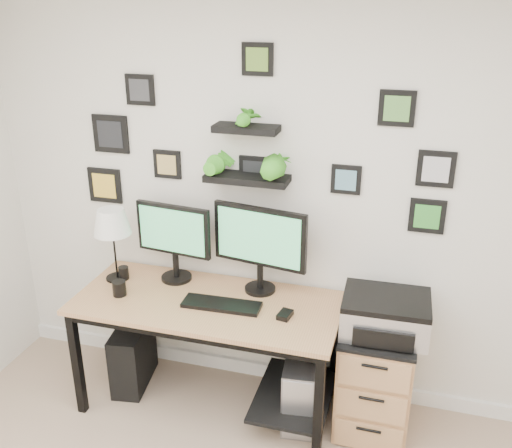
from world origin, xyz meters
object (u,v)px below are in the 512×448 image
(desk, at_px, (215,317))
(pc_tower_grey, at_px, (301,388))
(monitor_left, at_px, (174,237))
(monitor_right, at_px, (260,243))
(table_lamp, at_px, (112,224))
(printer, at_px, (385,315))
(pc_tower_black, at_px, (133,355))
(file_cabinet, at_px, (375,378))
(mug, at_px, (119,288))

(desk, xyz_separation_m, pc_tower_grey, (0.55, -0.01, -0.41))
(monitor_left, distance_m, monitor_right, 0.56)
(table_lamp, height_order, pc_tower_grey, table_lamp)
(table_lamp, xyz_separation_m, printer, (1.70, -0.02, -0.35))
(monitor_right, xyz_separation_m, pc_tower_black, (-0.84, -0.16, -0.86))
(desk, xyz_separation_m, pc_tower_black, (-0.60, 0.02, -0.41))
(table_lamp, relative_size, file_cabinet, 0.72)
(desk, relative_size, table_lamp, 3.33)
(table_lamp, bearing_deg, pc_tower_grey, -3.81)
(desk, height_order, printer, printer)
(pc_tower_grey, bearing_deg, desk, 179.12)
(mug, bearing_deg, monitor_right, 19.71)
(file_cabinet, bearing_deg, pc_tower_grey, -171.28)
(monitor_right, relative_size, printer, 1.20)
(desk, distance_m, table_lamp, 0.86)
(monitor_right, distance_m, mug, 0.90)
(monitor_left, height_order, table_lamp, monitor_left)
(table_lamp, distance_m, printer, 1.74)
(table_lamp, bearing_deg, desk, -6.12)
(pc_tower_black, bearing_deg, monitor_right, 2.00)
(file_cabinet, bearing_deg, mug, -173.66)
(desk, distance_m, monitor_left, 0.56)
(file_cabinet, bearing_deg, desk, -176.62)
(table_lamp, distance_m, file_cabinet, 1.86)
(printer, bearing_deg, monitor_right, 170.85)
(monitor_left, xyz_separation_m, mug, (-0.25, -0.28, -0.25))
(mug, distance_m, printer, 1.59)
(mug, xyz_separation_m, file_cabinet, (1.56, 0.17, -0.46))
(pc_tower_black, bearing_deg, table_lamp, 139.71)
(pc_tower_black, distance_m, pc_tower_grey, 1.15)
(pc_tower_grey, bearing_deg, printer, 7.23)
(monitor_left, bearing_deg, pc_tower_black, -151.29)
(monitor_right, bearing_deg, printer, -9.15)
(table_lamp, bearing_deg, monitor_right, 6.15)
(file_cabinet, bearing_deg, monitor_left, 175.13)
(printer, bearing_deg, mug, -174.06)
(monitor_left, height_order, pc_tower_black, monitor_left)
(monitor_left, distance_m, mug, 0.46)
(monitor_right, relative_size, pc_tower_grey, 1.28)
(table_lamp, height_order, mug, table_lamp)
(desk, distance_m, file_cabinet, 1.03)
(pc_tower_grey, relative_size, file_cabinet, 0.69)
(pc_tower_grey, bearing_deg, file_cabinet, 8.72)
(monitor_right, distance_m, pc_tower_grey, 0.93)
(mug, bearing_deg, file_cabinet, 6.34)
(desk, bearing_deg, monitor_right, 36.61)
(monitor_left, bearing_deg, file_cabinet, -4.87)
(monitor_left, xyz_separation_m, printer, (1.33, -0.12, -0.27))
(monitor_left, bearing_deg, monitor_right, 0.46)
(monitor_left, relative_size, pc_tower_grey, 1.11)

